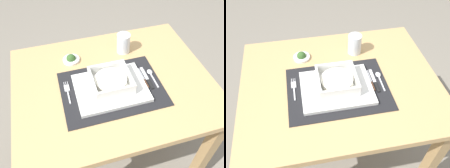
# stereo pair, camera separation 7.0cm
# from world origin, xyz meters

# --- Properties ---
(ground_plane) EXTENTS (6.00, 6.00, 0.00)m
(ground_plane) POSITION_xyz_m (0.00, 0.00, 0.00)
(ground_plane) COLOR gray
(dining_table) EXTENTS (0.87, 0.70, 0.71)m
(dining_table) POSITION_xyz_m (0.00, 0.00, 0.60)
(dining_table) COLOR tan
(dining_table) RESTS_ON ground
(placemat) EXTENTS (0.43, 0.32, 0.00)m
(placemat) POSITION_xyz_m (-0.02, -0.04, 0.71)
(placemat) COLOR black
(placemat) RESTS_ON dining_table
(serving_plate) EXTENTS (0.30, 0.23, 0.02)m
(serving_plate) POSITION_xyz_m (-0.03, -0.05, 0.72)
(serving_plate) COLOR white
(serving_plate) RESTS_ON placemat
(porridge_bowl) EXTENTS (0.17, 0.17, 0.05)m
(porridge_bowl) POSITION_xyz_m (-0.02, -0.04, 0.75)
(porridge_bowl) COLOR white
(porridge_bowl) RESTS_ON serving_plate
(fork) EXTENTS (0.02, 0.13, 0.00)m
(fork) POSITION_xyz_m (-0.20, -0.00, 0.71)
(fork) COLOR silver
(fork) RESTS_ON placemat
(spoon) EXTENTS (0.02, 0.12, 0.01)m
(spoon) POSITION_xyz_m (0.17, -0.01, 0.71)
(spoon) COLOR silver
(spoon) RESTS_ON placemat
(butter_knife) EXTENTS (0.01, 0.14, 0.01)m
(butter_knife) POSITION_xyz_m (0.15, -0.04, 0.71)
(butter_knife) COLOR black
(butter_knife) RESTS_ON placemat
(bread_knife) EXTENTS (0.01, 0.13, 0.01)m
(bread_knife) POSITION_xyz_m (0.13, -0.03, 0.71)
(bread_knife) COLOR #59331E
(bread_knife) RESTS_ON placemat
(drinking_glass) EXTENTS (0.07, 0.07, 0.10)m
(drinking_glass) POSITION_xyz_m (0.11, 0.19, 0.75)
(drinking_glass) COLOR white
(drinking_glass) RESTS_ON dining_table
(condiment_saucer) EXTENTS (0.08, 0.08, 0.04)m
(condiment_saucer) POSITION_xyz_m (-0.15, 0.19, 0.72)
(condiment_saucer) COLOR white
(condiment_saucer) RESTS_ON dining_table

